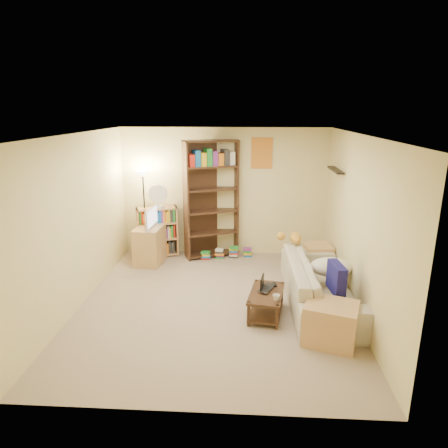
{
  "coord_description": "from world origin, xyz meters",
  "views": [
    {
      "loc": [
        0.46,
        -5.43,
        2.83
      ],
      "look_at": [
        0.09,
        0.71,
        1.05
      ],
      "focal_mm": 32.0,
      "sensor_mm": 36.0,
      "label": 1
    }
  ],
  "objects_px": {
    "end_cabinet": "(330,323)",
    "sofa": "(319,283)",
    "mug": "(276,298)",
    "tall_bookshelf": "(211,197)",
    "floor_lamp": "(143,189)",
    "side_table": "(317,259)",
    "short_bookshelf": "(158,232)",
    "television": "(148,218)",
    "tabby_cat": "(293,237)",
    "desk_fan": "(158,196)",
    "coffee_table": "(266,301)",
    "tv_stand": "(150,245)",
    "laptop": "(270,289)"
  },
  "relations": [
    {
      "from": "laptop",
      "to": "tabby_cat",
      "type": "bearing_deg",
      "value": 3.33
    },
    {
      "from": "coffee_table",
      "to": "side_table",
      "type": "relative_size",
      "value": 1.65
    },
    {
      "from": "mug",
      "to": "tv_stand",
      "type": "xyz_separation_m",
      "value": [
        -2.23,
        2.15,
        -0.05
      ]
    },
    {
      "from": "mug",
      "to": "television",
      "type": "bearing_deg",
      "value": 136.11
    },
    {
      "from": "coffee_table",
      "to": "television",
      "type": "height_order",
      "value": "television"
    },
    {
      "from": "end_cabinet",
      "to": "tall_bookshelf",
      "type": "bearing_deg",
      "value": 120.42
    },
    {
      "from": "tv_stand",
      "to": "side_table",
      "type": "distance_m",
      "value": 3.1
    },
    {
      "from": "tabby_cat",
      "to": "desk_fan",
      "type": "xyz_separation_m",
      "value": [
        -2.47,
        0.97,
        0.46
      ]
    },
    {
      "from": "laptop",
      "to": "mug",
      "type": "bearing_deg",
      "value": -145.8
    },
    {
      "from": "tabby_cat",
      "to": "television",
      "type": "xyz_separation_m",
      "value": [
        -2.6,
        0.63,
        0.13
      ]
    },
    {
      "from": "laptop",
      "to": "short_bookshelf",
      "type": "bearing_deg",
      "value": 66.6
    },
    {
      "from": "sofa",
      "to": "short_bookshelf",
      "type": "bearing_deg",
      "value": 55.06
    },
    {
      "from": "tall_bookshelf",
      "to": "tabby_cat",
      "type": "bearing_deg",
      "value": -59.33
    },
    {
      "from": "desk_fan",
      "to": "floor_lamp",
      "type": "height_order",
      "value": "floor_lamp"
    },
    {
      "from": "end_cabinet",
      "to": "mug",
      "type": "bearing_deg",
      "value": 149.52
    },
    {
      "from": "sofa",
      "to": "tv_stand",
      "type": "distance_m",
      "value": 3.28
    },
    {
      "from": "tv_stand",
      "to": "desk_fan",
      "type": "relative_size",
      "value": 1.55
    },
    {
      "from": "mug",
      "to": "tabby_cat",
      "type": "bearing_deg",
      "value": 76.49
    },
    {
      "from": "tall_bookshelf",
      "to": "side_table",
      "type": "relative_size",
      "value": 4.34
    },
    {
      "from": "mug",
      "to": "tall_bookshelf",
      "type": "relative_size",
      "value": 0.04
    },
    {
      "from": "tabby_cat",
      "to": "sofa",
      "type": "bearing_deg",
      "value": -70.1
    },
    {
      "from": "tv_stand",
      "to": "mug",
      "type": "bearing_deg",
      "value": -38.95
    },
    {
      "from": "tabby_cat",
      "to": "television",
      "type": "height_order",
      "value": "television"
    },
    {
      "from": "mug",
      "to": "floor_lamp",
      "type": "distance_m",
      "value": 3.56
    },
    {
      "from": "tv_stand",
      "to": "short_bookshelf",
      "type": "distance_m",
      "value": 0.42
    },
    {
      "from": "tabby_cat",
      "to": "coffee_table",
      "type": "xyz_separation_m",
      "value": [
        -0.48,
        -1.26,
        -0.54
      ]
    },
    {
      "from": "sofa",
      "to": "side_table",
      "type": "height_order",
      "value": "sofa"
    },
    {
      "from": "sofa",
      "to": "coffee_table",
      "type": "height_order",
      "value": "sofa"
    },
    {
      "from": "sofa",
      "to": "mug",
      "type": "distance_m",
      "value": 0.94
    },
    {
      "from": "end_cabinet",
      "to": "sofa",
      "type": "bearing_deg",
      "value": 88.21
    },
    {
      "from": "mug",
      "to": "short_bookshelf",
      "type": "bearing_deg",
      "value": 130.47
    },
    {
      "from": "mug",
      "to": "side_table",
      "type": "xyz_separation_m",
      "value": [
        0.85,
        1.85,
        -0.14
      ]
    },
    {
      "from": "tv_stand",
      "to": "short_bookshelf",
      "type": "bearing_deg",
      "value": 84.72
    },
    {
      "from": "tv_stand",
      "to": "coffee_table",
      "type": "bearing_deg",
      "value": -36.89
    },
    {
      "from": "mug",
      "to": "end_cabinet",
      "type": "xyz_separation_m",
      "value": [
        0.65,
        -0.38,
        -0.14
      ]
    },
    {
      "from": "mug",
      "to": "tall_bookshelf",
      "type": "distance_m",
      "value": 2.94
    },
    {
      "from": "short_bookshelf",
      "to": "end_cabinet",
      "type": "height_order",
      "value": "short_bookshelf"
    },
    {
      "from": "tabby_cat",
      "to": "short_bookshelf",
      "type": "xyz_separation_m",
      "value": [
        -2.53,
        1.02,
        -0.27
      ]
    },
    {
      "from": "tabby_cat",
      "to": "television",
      "type": "bearing_deg",
      "value": 166.37
    },
    {
      "from": "laptop",
      "to": "tv_stand",
      "type": "height_order",
      "value": "tv_stand"
    },
    {
      "from": "tabby_cat",
      "to": "mug",
      "type": "height_order",
      "value": "tabby_cat"
    },
    {
      "from": "side_table",
      "to": "sofa",
      "type": "bearing_deg",
      "value": -97.99
    },
    {
      "from": "floor_lamp",
      "to": "side_table",
      "type": "xyz_separation_m",
      "value": [
        3.23,
        -0.61,
        -1.11
      ]
    },
    {
      "from": "television",
      "to": "desk_fan",
      "type": "distance_m",
      "value": 0.49
    },
    {
      "from": "side_table",
      "to": "television",
      "type": "bearing_deg",
      "value": 174.5
    },
    {
      "from": "tv_stand",
      "to": "end_cabinet",
      "type": "relative_size",
      "value": 1.13
    },
    {
      "from": "mug",
      "to": "desk_fan",
      "type": "xyz_separation_m",
      "value": [
        -2.11,
        2.49,
        0.83
      ]
    },
    {
      "from": "desk_fan",
      "to": "side_table",
      "type": "distance_m",
      "value": 3.18
    },
    {
      "from": "floor_lamp",
      "to": "side_table",
      "type": "relative_size",
      "value": 3.29
    },
    {
      "from": "sofa",
      "to": "side_table",
      "type": "relative_size",
      "value": 4.43
    }
  ]
}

